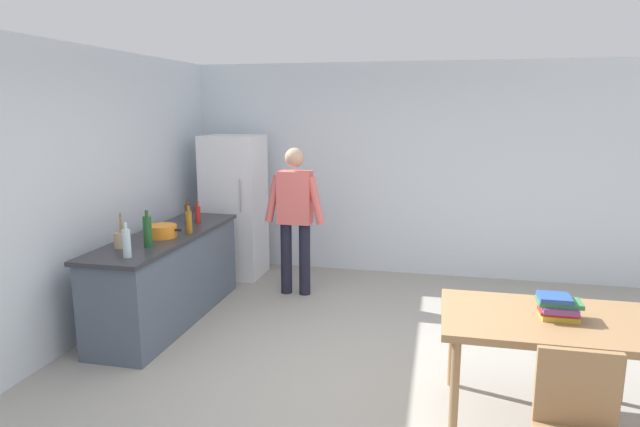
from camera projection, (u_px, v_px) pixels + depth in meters
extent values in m
plane|color=#9E998E|center=(349.00, 377.00, 4.38)|extent=(14.00, 14.00, 0.00)
cube|color=silver|center=(389.00, 170.00, 7.00)|extent=(6.40, 0.12, 2.70)
cube|color=silver|center=(69.00, 197.00, 4.88)|extent=(0.12, 5.60, 2.70)
cube|color=#4C5666|center=(168.00, 279.00, 5.50)|extent=(0.60, 2.12, 0.86)
cube|color=#2D2D33|center=(166.00, 236.00, 5.41)|extent=(0.64, 2.20, 0.04)
cube|color=white|center=(235.00, 206.00, 6.92)|extent=(0.70, 0.64, 1.80)
cylinder|color=#B2B2B7|center=(241.00, 196.00, 6.51)|extent=(0.02, 0.02, 0.40)
cylinder|color=#1E1E2D|center=(286.00, 258.00, 6.30)|extent=(0.13, 0.13, 0.84)
cylinder|color=#1E1E2D|center=(305.00, 259.00, 6.26)|extent=(0.13, 0.13, 0.84)
cube|color=#E56660|center=(295.00, 197.00, 6.14)|extent=(0.38, 0.22, 0.60)
sphere|color=tan|center=(295.00, 158.00, 6.05)|extent=(0.22, 0.22, 0.22)
cylinder|color=#E56660|center=(273.00, 199.00, 6.16)|extent=(0.20, 0.09, 0.55)
cylinder|color=#E56660|center=(316.00, 200.00, 6.05)|extent=(0.20, 0.09, 0.55)
cube|color=#9E754C|center=(548.00, 321.00, 3.66)|extent=(1.40, 0.90, 0.05)
cylinder|color=#9E754C|center=(455.00, 388.00, 3.52)|extent=(0.06, 0.06, 0.70)
cylinder|color=#9E754C|center=(453.00, 343.00, 4.19)|extent=(0.06, 0.06, 0.70)
cylinder|color=#9E754C|center=(623.00, 358.00, 3.94)|extent=(0.06, 0.06, 0.70)
cube|color=#9E754C|center=(577.00, 387.00, 2.84)|extent=(0.42, 0.04, 0.42)
cylinder|color=orange|center=(162.00, 231.00, 5.26)|extent=(0.28, 0.28, 0.12)
cube|color=black|center=(146.00, 228.00, 5.30)|extent=(0.06, 0.03, 0.02)
cube|color=black|center=(178.00, 230.00, 5.22)|extent=(0.06, 0.03, 0.02)
cylinder|color=tan|center=(120.00, 240.00, 4.86)|extent=(0.11, 0.11, 0.14)
cylinder|color=olive|center=(121.00, 225.00, 4.84)|extent=(0.02, 0.05, 0.22)
cylinder|color=olive|center=(120.00, 225.00, 4.82)|extent=(0.02, 0.04, 0.22)
cylinder|color=#5B3314|center=(188.00, 214.00, 5.90)|extent=(0.06, 0.06, 0.20)
cylinder|color=#5B3314|center=(187.00, 202.00, 5.88)|extent=(0.02, 0.02, 0.06)
cylinder|color=silver|center=(127.00, 244.00, 4.54)|extent=(0.07, 0.07, 0.24)
cylinder|color=silver|center=(125.00, 226.00, 4.51)|extent=(0.03, 0.03, 0.06)
cylinder|color=#B22319|center=(198.00, 215.00, 5.92)|extent=(0.06, 0.06, 0.18)
cylinder|color=#B22319|center=(197.00, 204.00, 5.90)|extent=(0.02, 0.02, 0.06)
cylinder|color=#996619|center=(189.00, 222.00, 5.42)|extent=(0.06, 0.06, 0.22)
cylinder|color=#996619|center=(188.00, 209.00, 5.40)|extent=(0.03, 0.03, 0.06)
cylinder|color=#1E5123|center=(148.00, 232.00, 4.88)|extent=(0.08, 0.08, 0.28)
cylinder|color=#1E5123|center=(146.00, 213.00, 4.85)|extent=(0.03, 0.03, 0.06)
cube|color=gold|center=(559.00, 316.00, 3.64)|extent=(0.23, 0.19, 0.04)
cube|color=#B22D28|center=(558.00, 312.00, 3.62)|extent=(0.24, 0.16, 0.02)
cube|color=#753D7F|center=(559.00, 309.00, 3.60)|extent=(0.22, 0.17, 0.04)
cube|color=#387A47|center=(559.00, 302.00, 3.62)|extent=(0.28, 0.18, 0.03)
cube|color=#284C8E|center=(555.00, 298.00, 3.62)|extent=(0.20, 0.19, 0.03)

